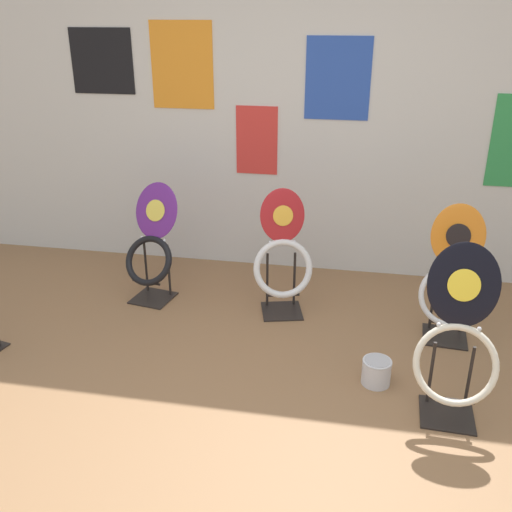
{
  "coord_description": "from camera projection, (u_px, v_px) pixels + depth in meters",
  "views": [
    {
      "loc": [
        0.49,
        -2.05,
        2.0
      ],
      "look_at": [
        -0.12,
        1.22,
        0.55
      ],
      "focal_mm": 40.0,
      "sensor_mm": 36.0,
      "label": 1
    }
  ],
  "objects": [
    {
      "name": "toilet_seat_display_crimson_swirl",
      "position": [
        283.0,
        259.0,
        3.93
      ],
      "size": [
        0.44,
        0.34,
        0.89
      ],
      "color": "black",
      "rests_on": "ground_plane"
    },
    {
      "name": "paint_can",
      "position": [
        376.0,
        371.0,
        3.28
      ],
      "size": [
        0.17,
        0.17,
        0.16
      ],
      "color": "silver",
      "rests_on": "ground_plane"
    },
    {
      "name": "ground_plane",
      "position": [
        234.0,
        463.0,
        2.73
      ],
      "size": [
        14.0,
        14.0,
        0.0
      ],
      "primitive_type": "plane",
      "color": "#8E6642"
    },
    {
      "name": "toilet_seat_display_purple_note",
      "position": [
        152.0,
        247.0,
        4.15
      ],
      "size": [
        0.41,
        0.42,
        0.85
      ],
      "color": "black",
      "rests_on": "ground_plane"
    },
    {
      "name": "wall_back",
      "position": [
        299.0,
        109.0,
        4.32
      ],
      "size": [
        8.0,
        0.07,
        2.6
      ],
      "color": "silver",
      "rests_on": "ground_plane"
    },
    {
      "name": "toilet_seat_display_jazz_black",
      "position": [
        457.0,
        342.0,
        2.9
      ],
      "size": [
        0.43,
        0.35,
        0.94
      ],
      "color": "black",
      "rests_on": "ground_plane"
    },
    {
      "name": "toilet_seat_display_orange_sun",
      "position": [
        453.0,
        278.0,
        3.63
      ],
      "size": [
        0.42,
        0.32,
        0.89
      ],
      "color": "black",
      "rests_on": "ground_plane"
    }
  ]
}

